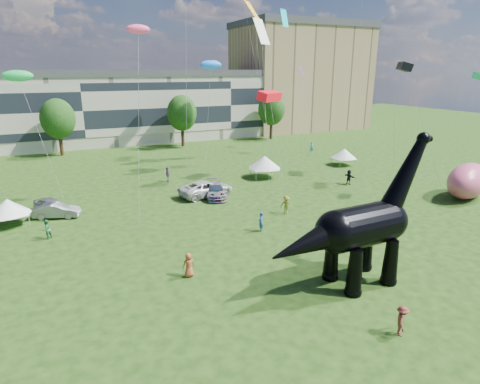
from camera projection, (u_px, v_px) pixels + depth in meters
name	position (u px, v px, depth m)	size (l,w,h in m)	color
ground	(324.00, 310.00, 22.80)	(220.00, 220.00, 0.00)	#16330C
terrace_row	(81.00, 111.00, 71.63)	(78.00, 11.00, 12.00)	beige
apartment_block	(300.00, 79.00, 92.08)	(28.00, 18.00, 22.00)	tan
tree_mid_left	(57.00, 116.00, 62.13)	(5.20, 5.20, 9.44)	#382314
tree_mid_right	(182.00, 110.00, 70.17)	(5.20, 5.20, 9.44)	#382314
tree_far_right	(272.00, 107.00, 77.41)	(5.20, 5.20, 9.44)	#382314
dinosaur_sculpture	(357.00, 230.00, 24.65)	(11.85, 3.35, 9.70)	black
car_silver	(51.00, 206.00, 38.06)	(1.69, 4.19, 1.43)	#B7B7BC
car_grey	(57.00, 211.00, 36.85)	(1.42, 4.08, 1.34)	gray
car_white	(206.00, 188.00, 43.20)	(2.75, 5.96, 1.66)	silver
car_dark	(215.00, 190.00, 42.83)	(2.05, 5.04, 1.46)	#595960
gazebo_near	(264.00, 162.00, 50.33)	(4.74, 4.74, 2.78)	white
gazebo_far	(344.00, 154.00, 56.94)	(3.96, 3.96, 2.39)	white
gazebo_left	(8.00, 207.00, 34.70)	(4.16, 4.16, 2.43)	white
inflatable_pink	(468.00, 181.00, 42.38)	(7.37, 3.69, 3.69)	#D35277
visitors	(207.00, 208.00, 36.94)	(54.58, 42.27, 1.88)	gray
kites	(169.00, 53.00, 46.41)	(64.91, 45.50, 28.08)	red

